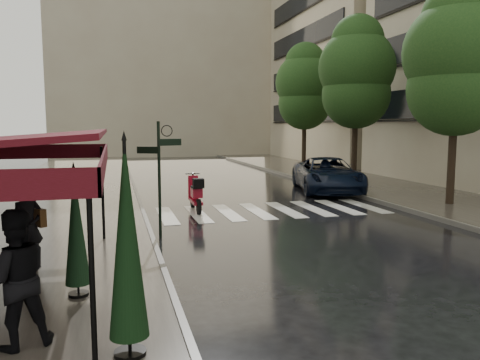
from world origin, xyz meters
name	(u,v)px	position (x,y,z in m)	size (l,w,h in m)	color
ground	(231,266)	(0.00, 0.00, 0.00)	(120.00, 120.00, 0.00)	black
sidewalk_near	(64,193)	(-4.50, 12.00, 0.06)	(6.00, 60.00, 0.12)	#38332D
sidewalk_far	(366,182)	(10.25, 12.00, 0.06)	(5.50, 60.00, 0.12)	#38332D
curb_near	(135,190)	(-1.45, 12.00, 0.07)	(0.12, 60.00, 0.16)	#595651
curb_far	(317,184)	(7.45, 12.00, 0.07)	(0.12, 60.00, 0.16)	#595651
crosswalk	(271,210)	(2.98, 6.00, 0.01)	(7.85, 3.20, 0.01)	silver
signpost	(159,169)	(-1.19, 3.00, 1.83)	(1.17, 0.29, 3.10)	black
haussmann_far	(349,48)	(16.50, 26.00, 9.25)	(8.00, 16.00, 18.50)	tan
backdrop_building	(166,54)	(3.00, 38.00, 10.00)	(22.00, 6.00, 20.00)	tan
tree_near	(457,60)	(9.60, 5.00, 5.32)	(3.80, 3.80, 7.99)	black
tree_mid	(357,73)	(9.50, 12.00, 5.59)	(3.80, 3.80, 8.34)	black
tree_far	(305,87)	(9.70, 19.00, 5.46)	(3.80, 3.80, 8.16)	black
pedestrian_with_umbrella	(26,187)	(-4.05, 0.54, 1.77)	(1.42, 1.43, 2.48)	black
pedestrian_terrace	(15,279)	(-3.63, -3.08, 1.03)	(0.89, 0.69, 1.83)	black
scooter	(196,195)	(0.38, 6.53, 0.59)	(0.52, 1.94, 1.27)	black
parked_car	(327,175)	(7.00, 9.87, 0.77)	(2.55, 5.54, 1.54)	black
parasol_front	(127,239)	(-2.23, -3.68, 1.60)	(0.49, 0.49, 2.76)	black
parasol_back	(76,227)	(-3.00, -1.34, 1.31)	(0.41, 0.41, 2.22)	black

